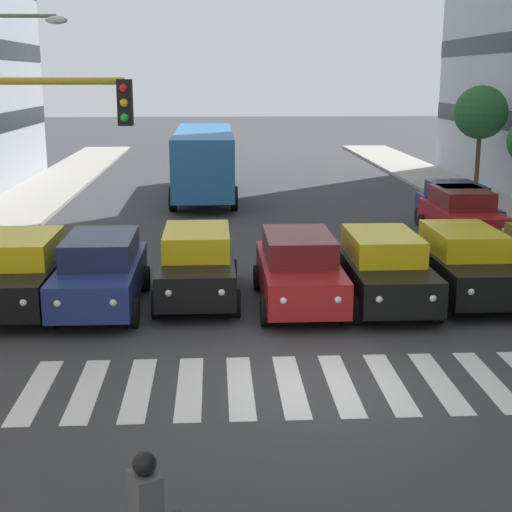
# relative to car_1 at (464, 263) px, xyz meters

# --- Properties ---
(ground_plane) EXTENTS (180.00, 180.00, 0.00)m
(ground_plane) POSITION_rel_car_1_xyz_m (4.37, 5.21, -0.89)
(ground_plane) COLOR #38383A
(crosswalk_markings) EXTENTS (10.35, 2.80, 0.01)m
(crosswalk_markings) POSITION_rel_car_1_xyz_m (4.37, 5.21, -0.88)
(crosswalk_markings) COLOR silver
(crosswalk_markings) RESTS_ON ground_plane
(car_1) EXTENTS (2.02, 4.44, 1.72)m
(car_1) POSITION_rel_car_1_xyz_m (0.00, 0.00, 0.00)
(car_1) COLOR black
(car_1) RESTS_ON ground_plane
(car_2) EXTENTS (2.02, 4.44, 1.72)m
(car_2) POSITION_rel_car_1_xyz_m (2.12, 0.44, 0.00)
(car_2) COLOR black
(car_2) RESTS_ON ground_plane
(car_3) EXTENTS (2.02, 4.44, 1.72)m
(car_3) POSITION_rel_car_1_xyz_m (4.15, 0.42, 0.00)
(car_3) COLOR maroon
(car_3) RESTS_ON ground_plane
(car_4) EXTENTS (2.02, 4.44, 1.72)m
(car_4) POSITION_rel_car_1_xyz_m (6.59, -0.27, 0.00)
(car_4) COLOR black
(car_4) RESTS_ON ground_plane
(car_5) EXTENTS (2.02, 4.44, 1.72)m
(car_5) POSITION_rel_car_1_xyz_m (8.84, 0.36, 0.00)
(car_5) COLOR navy
(car_5) RESTS_ON ground_plane
(car_6) EXTENTS (2.02, 4.44, 1.72)m
(car_6) POSITION_rel_car_1_xyz_m (10.71, 0.25, 0.00)
(car_6) COLOR black
(car_6) RESTS_ON ground_plane
(car_row2_0) EXTENTS (2.02, 4.44, 1.72)m
(car_row2_0) POSITION_rel_car_1_xyz_m (-2.32, -7.80, 0.00)
(car_row2_0) COLOR navy
(car_row2_0) RESTS_ON ground_plane
(car_row2_1) EXTENTS (2.02, 4.44, 1.72)m
(car_row2_1) POSITION_rel_car_1_xyz_m (-2.10, -6.56, 0.00)
(car_row2_1) COLOR maroon
(car_row2_1) RESTS_ON ground_plane
(bus_behind_traffic) EXTENTS (2.78, 10.50, 3.00)m
(bus_behind_traffic) POSITION_rel_car_1_xyz_m (6.59, -16.32, 0.97)
(bus_behind_traffic) COLOR #286BAD
(bus_behind_traffic) RESTS_ON ground_plane
(street_tree_3) EXTENTS (2.32, 2.32, 4.84)m
(street_tree_3) POSITION_rel_car_1_xyz_m (-5.52, -14.96, 2.92)
(street_tree_3) COLOR #513823
(street_tree_3) RESTS_ON sidewalk_left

